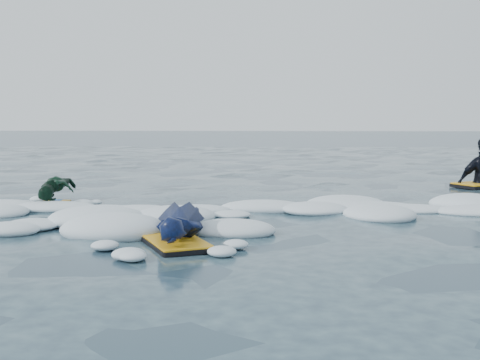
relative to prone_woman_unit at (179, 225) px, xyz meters
name	(u,v)px	position (x,y,z in m)	size (l,w,h in m)	color
ground	(187,231)	(-0.02, 0.68, -0.19)	(120.00, 120.00, 0.00)	#1A283E
foam_band	(199,216)	(-0.02, 1.72, -0.19)	(12.00, 3.10, 0.30)	white
prone_woman_unit	(179,225)	(0.00, 0.00, 0.00)	(0.91, 1.54, 0.37)	black
prone_child_unit	(57,191)	(-2.31, 2.64, 0.03)	(0.63, 1.16, 0.43)	black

